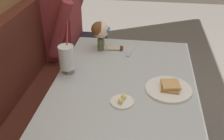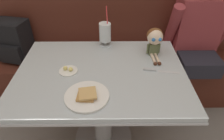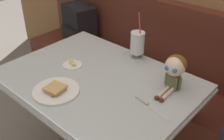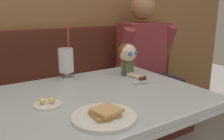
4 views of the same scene
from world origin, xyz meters
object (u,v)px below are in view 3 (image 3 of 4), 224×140
(toast_plate, at_px, (56,90))
(seated_doll, at_px, (175,68))
(backpack, at_px, (79,24))
(butter_saucer, at_px, (72,65))
(milkshake_glass, at_px, (137,44))
(butter_knife, at_px, (147,104))

(toast_plate, height_order, seated_doll, seated_doll)
(backpack, bearing_deg, seated_doll, -18.27)
(butter_saucer, relative_size, seated_doll, 0.54)
(milkshake_glass, bearing_deg, backpack, 163.11)
(seated_doll, bearing_deg, butter_saucer, -160.25)
(milkshake_glass, bearing_deg, seated_doll, -21.54)
(backpack, bearing_deg, butter_saucer, -44.31)
(toast_plate, bearing_deg, butter_knife, 29.78)
(milkshake_glass, height_order, butter_saucer, milkshake_glass)
(toast_plate, distance_m, butter_knife, 0.48)
(toast_plate, distance_m, seated_doll, 0.64)
(seated_doll, relative_size, backpack, 0.55)
(toast_plate, relative_size, milkshake_glass, 0.79)
(butter_knife, bearing_deg, milkshake_glass, 133.51)
(milkshake_glass, distance_m, backpack, 0.91)
(toast_plate, xyz_separation_m, butter_knife, (0.42, 0.24, -0.01))
(milkshake_glass, height_order, butter_knife, milkshake_glass)
(toast_plate, relative_size, butter_knife, 1.07)
(butter_saucer, distance_m, backpack, 0.88)
(toast_plate, xyz_separation_m, backpack, (-0.77, 0.85, -0.09))
(seated_doll, distance_m, backpack, 1.29)
(milkshake_glass, distance_m, seated_doll, 0.38)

